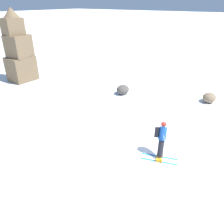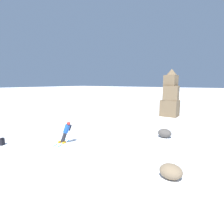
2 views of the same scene
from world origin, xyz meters
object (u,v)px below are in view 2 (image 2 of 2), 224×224
at_px(rock_pillar, 170,97).
at_px(exposed_boulder_1, 171,171).
at_px(spare_backpack, 2,142).
at_px(exposed_boulder_0, 165,133).
at_px(skier, 66,131).

xyz_separation_m(rock_pillar, exposed_boulder_1, (4.75, -14.74, -2.16)).
height_order(rock_pillar, spare_backpack, rock_pillar).
distance_m(spare_backpack, exposed_boulder_1, 11.11).
bearing_deg(exposed_boulder_0, rock_pillar, 105.41).
xyz_separation_m(spare_backpack, exposed_boulder_1, (10.81, 2.54, 0.09)).
bearing_deg(skier, spare_backpack, -159.40).
distance_m(skier, exposed_boulder_0, 7.55).
height_order(exposed_boulder_0, exposed_boulder_1, exposed_boulder_0).
bearing_deg(spare_backpack, exposed_boulder_0, 104.86).
bearing_deg(rock_pillar, exposed_boulder_0, -74.59).
height_order(skier, rock_pillar, rock_pillar).
xyz_separation_m(skier, rock_pillar, (2.70, 14.46, 1.60)).
bearing_deg(exposed_boulder_1, exposed_boulder_0, 111.59).
height_order(rock_pillar, exposed_boulder_0, rock_pillar).
distance_m(rock_pillar, spare_backpack, 18.45).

